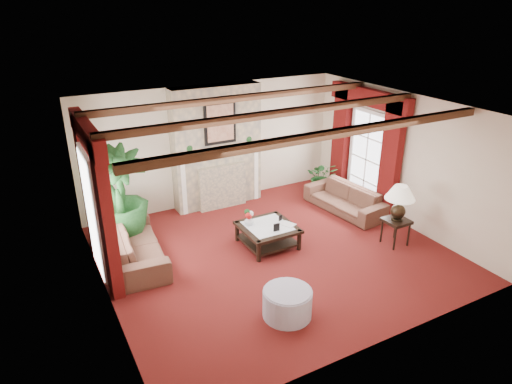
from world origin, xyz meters
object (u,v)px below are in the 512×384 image
sofa_left (135,239)px  coffee_table (268,236)px  ottoman (287,303)px  potted_palm (122,216)px  side_table (395,232)px  sofa_right (345,195)px

sofa_left → coffee_table: size_ratio=2.17×
sofa_left → ottoman: bearing=-144.6°
potted_palm → side_table: 5.25m
sofa_left → coffee_table: bearing=-101.3°
coffee_table → ottoman: ottoman is taller
sofa_right → side_table: bearing=-9.8°
coffee_table → ottoman: bearing=-112.0°
coffee_table → side_table: bearing=-27.4°
ottoman → coffee_table: bearing=68.3°
coffee_table → side_table: side_table is taller
potted_palm → ottoman: 3.83m
sofa_left → ottoman: sofa_left is taller
potted_palm → ottoman: potted_palm is taller
sofa_left → sofa_right: (4.60, -0.15, -0.04)m
side_table → ottoman: 3.08m
side_table → ottoman: side_table is taller
potted_palm → coffee_table: 2.82m
sofa_left → sofa_right: sofa_left is taller
coffee_table → sofa_left: bearing=163.3°
sofa_left → potted_palm: size_ratio=1.13×
potted_palm → ottoman: size_ratio=2.59×
potted_palm → side_table: size_ratio=3.67×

